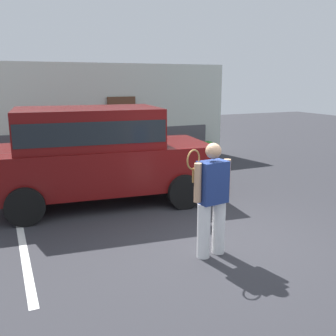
{
  "coord_description": "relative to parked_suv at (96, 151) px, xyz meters",
  "views": [
    {
      "loc": [
        -3.09,
        -4.92,
        2.61
      ],
      "look_at": [
        -0.35,
        1.2,
        1.05
      ],
      "focal_mm": 40.56,
      "sensor_mm": 36.0,
      "label": 1
    }
  ],
  "objects": [
    {
      "name": "house_frontage",
      "position": [
        1.25,
        3.82,
        0.31
      ],
      "size": [
        8.28,
        0.4,
        3.11
      ],
      "color": "silver",
      "rests_on": "ground_plane"
    },
    {
      "name": "tennis_player_man",
      "position": [
        0.94,
        -3.24,
        -0.24
      ],
      "size": [
        0.78,
        0.32,
        1.73
      ],
      "rotation": [
        0.0,
        0.0,
        3.27
      ],
      "color": "white",
      "rests_on": "ground_plane"
    },
    {
      "name": "potted_plant_by_porch",
      "position": [
        4.23,
        2.55,
        -0.75
      ],
      "size": [
        0.54,
        0.54,
        0.71
      ],
      "color": "brown",
      "rests_on": "ground_plane"
    },
    {
      "name": "ground_plane",
      "position": [
        1.25,
        -2.95,
        -1.15
      ],
      "size": [
        40.0,
        40.0,
        0.0
      ],
      "primitive_type": "plane",
      "color": "#2D2D33"
    },
    {
      "name": "parked_suv",
      "position": [
        0.0,
        0.0,
        0.0
      ],
      "size": [
        4.78,
        2.56,
        2.05
      ],
      "rotation": [
        0.0,
        0.0,
        -0.11
      ],
      "color": "#590C0C",
      "rests_on": "ground_plane"
    },
    {
      "name": "parking_stripe_0",
      "position": [
        -1.66,
        -1.45,
        -1.14
      ],
      "size": [
        0.12,
        4.4,
        0.01
      ],
      "primitive_type": "cube",
      "color": "silver",
      "rests_on": "ground_plane"
    }
  ]
}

